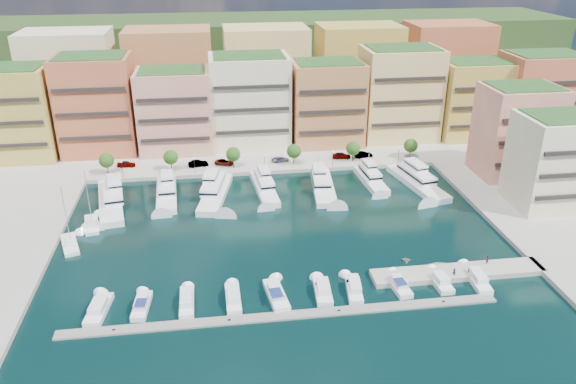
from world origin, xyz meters
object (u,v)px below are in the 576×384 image
cruiser_3 (233,299)px  person_1 (487,260)px  lamppost_2 (265,159)px  lamppost_4 (399,152)px  cruiser_2 (187,302)px  tender_1 (406,259)px  lamppost_3 (333,156)px  car_1 (198,163)px  tree_4 (353,148)px  tree_0 (106,160)px  tree_2 (233,154)px  cruiser_4 (276,295)px  cruiser_8 (440,282)px  car_0 (126,164)px  yacht_4 (322,185)px  cruiser_7 (398,285)px  cruiser_5 (323,291)px  cruiser_9 (477,279)px  tree_1 (171,157)px  car_2 (224,162)px  tender_2 (438,265)px  yacht_1 (167,192)px  yacht_6 (416,180)px  cruiser_6 (354,289)px  cruiser_0 (99,309)px  car_3 (280,159)px  tree_5 (411,146)px  lamppost_0 (122,166)px  yacht_3 (264,186)px  tree_3 (294,151)px  car_5 (363,155)px  cruiser_1 (142,306)px  person_0 (454,272)px  yacht_0 (111,198)px  lamppost_1 (194,163)px  sailboat_1 (70,245)px  sailboat_2 (92,225)px

cruiser_3 → person_1: 47.32m
lamppost_2 → lamppost_4: 36.00m
cruiser_2 → cruiser_3: same height
lamppost_2 → tender_1: size_ratio=2.47×
lamppost_3 → car_1: bearing=172.9°
tree_4 → cruiser_2: size_ratio=0.66×
tree_0 → tree_2: same height
tree_2 → cruiser_4: size_ratio=0.60×
cruiser_8 → car_1: size_ratio=1.37×
car_0 → yacht_4: bearing=-107.1°
cruiser_3 → cruiser_7: (28.94, -0.01, 0.02)m
cruiser_5 → cruiser_9: size_ratio=0.87×
tree_1 → car_2: tree_1 is taller
tree_1 → tender_2: 73.55m
yacht_1 → tender_1: 59.17m
yacht_6 → cruiser_6: (-26.66, -43.12, -0.66)m
tree_0 → car_2: (29.66, 2.42, -3.03)m
cruiser_0 → car_3: car_3 is taller
tree_5 → cruiser_5: 68.27m
lamppost_3 → cruiser_4: (-21.72, -55.82, -3.26)m
tree_4 → lamppost_0: size_ratio=1.35×
yacht_1 → yacht_4: (37.52, -0.79, -0.00)m
lamppost_2 → tender_2: (27.33, -50.20, -3.45)m
yacht_3 → cruiser_5: 45.07m
cruiser_2 → cruiser_6: size_ratio=0.99×
tree_0 → tree_3: (48.00, 0.00, 0.00)m
car_5 → cruiser_1: bearing=130.1°
tree_1 → cruiser_6: bearing=-59.7°
tree_5 → cruiser_9: size_ratio=0.61×
cruiser_9 → car_0: car_0 is taller
tree_2 → person_0: tree_2 is taller
tree_3 → cruiser_2: (-26.83, -58.09, -4.20)m
tender_2 → person_0: (1.13, -4.64, 1.41)m
lamppost_0 → cruiser_4: 64.56m
cruiser_3 → tender_1: bearing=14.1°
tree_5 → yacht_0: (-77.15, -15.52, -3.53)m
lamppost_1 → yacht_6: (54.55, -12.68, -2.62)m
tree_1 → car_0: (-12.00, 4.48, -2.94)m
car_3 → cruiser_8: bearing=-170.1°
cruiser_4 → tender_2: bearing=10.3°
lamppost_0 → person_0: 84.65m
tree_3 → sailboat_1: sailboat_1 is taller
tree_5 → cruiser_5: (-35.63, -58.09, -4.20)m
cruiser_5 → sailboat_2: size_ratio=0.61×
yacht_3 → cruiser_0: 54.89m
car_5 → cruiser_6: bearing=155.4°
tree_1 → lamppost_4: tree_1 is taller
tree_2 → cruiser_8: bearing=-60.0°
sailboat_2 → car_5: bearing=23.5°
yacht_6 → person_1: yacht_6 is taller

